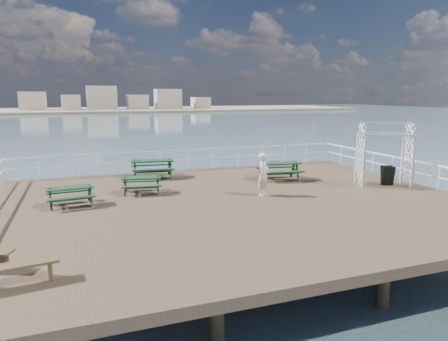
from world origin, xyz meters
The scene contains 11 objects.
ground centered at (0.00, 0.00, -0.15)m, with size 18.00×14.00×0.30m, color brown.
sea_backdrop centered at (12.54, 134.07, -0.51)m, with size 300.00×300.00×9.20m.
railing centered at (-0.07, 2.57, 0.87)m, with size 17.77×13.76×1.10m.
picnic_table_a centered at (-2.16, 5.41, 0.63)m, with size 2.19×1.84×0.99m.
picnic_table_b centered at (-3.12, 2.39, 0.49)m, with size 1.75×1.50×0.77m.
picnic_table_c centered at (3.47, 2.87, 0.61)m, with size 2.14×1.82×0.95m.
picnic_table_d centered at (-5.85, 1.36, 0.51)m, with size 1.74×1.45×0.79m.
flat_bench_far centered at (-6.78, -4.88, 0.35)m, with size 1.67×0.60×0.47m.
trellis_arbor centered at (7.26, 0.18, 1.25)m, with size 2.55×1.97×2.82m.
sandwich_board centered at (7.47, 0.12, 0.44)m, with size 0.66×0.57×0.90m.
person centered at (1.45, 0.34, 0.87)m, with size 0.63×0.42×1.74m, color silver.
Camera 1 is at (-5.32, -13.89, 4.04)m, focal length 32.00 mm.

